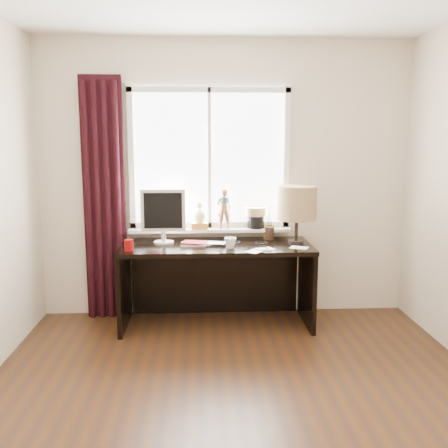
{
  "coord_description": "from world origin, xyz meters",
  "views": [
    {
      "loc": [
        -0.25,
        -2.73,
        1.67
      ],
      "look_at": [
        -0.05,
        1.25,
        1.0
      ],
      "focal_mm": 40.0,
      "sensor_mm": 36.0,
      "label": 1
    }
  ],
  "objects": [
    {
      "name": "wall_front",
      "position": [
        0.0,
        -2.0,
        1.3
      ],
      "size": [
        3.5,
        0.0,
        2.6
      ],
      "primitive_type": "cube",
      "rotation": [
        1.57,
        0.0,
        0.0
      ],
      "color": "beige",
      "rests_on": "ground"
    },
    {
      "name": "desk",
      "position": [
        -0.1,
        1.73,
        0.51
      ],
      "size": [
        1.7,
        0.7,
        0.75
      ],
      "color": "black",
      "rests_on": "floor"
    },
    {
      "name": "wall_back",
      "position": [
        0.0,
        2.0,
        1.3
      ],
      "size": [
        3.5,
        0.0,
        2.6
      ],
      "primitive_type": "cube",
      "rotation": [
        1.57,
        0.0,
        0.0
      ],
      "color": "beige",
      "rests_on": "ground"
    },
    {
      "name": "table_lamp",
      "position": [
        0.62,
        1.63,
        1.11
      ],
      "size": [
        0.35,
        0.35,
        0.52
      ],
      "color": "black",
      "rests_on": "desk"
    },
    {
      "name": "notebook_stack",
      "position": [
        -0.3,
        1.61,
        0.77
      ],
      "size": [
        0.24,
        0.19,
        0.03
      ],
      "color": "beige",
      "rests_on": "desk"
    },
    {
      "name": "floor",
      "position": [
        0.0,
        0.0,
        0.0
      ],
      "size": [
        3.5,
        4.0,
        0.0
      ],
      "primitive_type": "cube",
      "color": "#321E13",
      "rests_on": "ground"
    },
    {
      "name": "laptop",
      "position": [
        -0.17,
        1.63,
        0.76
      ],
      "size": [
        0.36,
        0.28,
        0.03
      ],
      "primitive_type": "imported",
      "rotation": [
        0.0,
        0.0,
        -0.25
      ],
      "color": "silver",
      "rests_on": "desk"
    },
    {
      "name": "monitor",
      "position": [
        -0.57,
        1.72,
        1.03
      ],
      "size": [
        0.4,
        0.18,
        0.49
      ],
      "color": "beige",
      "rests_on": "desk"
    },
    {
      "name": "brush_holder",
      "position": [
        0.41,
        1.84,
        0.81
      ],
      "size": [
        0.09,
        0.09,
        0.25
      ],
      "color": "black",
      "rests_on": "desk"
    },
    {
      "name": "red_cup",
      "position": [
        -0.84,
        1.41,
        0.8
      ],
      "size": [
        0.07,
        0.07,
        0.1
      ],
      "primitive_type": "cylinder",
      "color": "#740505",
      "rests_on": "desk"
    },
    {
      "name": "window",
      "position": [
        -0.14,
        1.95,
        1.31
      ],
      "size": [
        1.52,
        0.2,
        1.4
      ],
      "color": "white",
      "rests_on": "ground"
    },
    {
      "name": "loose_papers",
      "position": [
        0.38,
        1.4,
        0.75
      ],
      "size": [
        0.58,
        0.3,
        0.0
      ],
      "color": "white",
      "rests_on": "desk"
    },
    {
      "name": "icon_frame",
      "position": [
        0.41,
        1.89,
        0.81
      ],
      "size": [
        0.1,
        0.04,
        0.13
      ],
      "color": "gold",
      "rests_on": "desk"
    },
    {
      "name": "desk_cables",
      "position": [
        0.24,
        1.57,
        0.75
      ],
      "size": [
        0.38,
        0.43,
        0.01
      ],
      "color": "black",
      "rests_on": "desk"
    },
    {
      "name": "mug",
      "position": [
        0.02,
        1.47,
        0.8
      ],
      "size": [
        0.12,
        0.12,
        0.1
      ],
      "primitive_type": "imported",
      "rotation": [
        0.0,
        0.0,
        0.27
      ],
      "color": "white",
      "rests_on": "desk"
    },
    {
      "name": "curtain",
      "position": [
        -1.13,
        1.91,
        1.12
      ],
      "size": [
        0.38,
        0.09,
        2.25
      ],
      "color": "black",
      "rests_on": "floor"
    }
  ]
}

